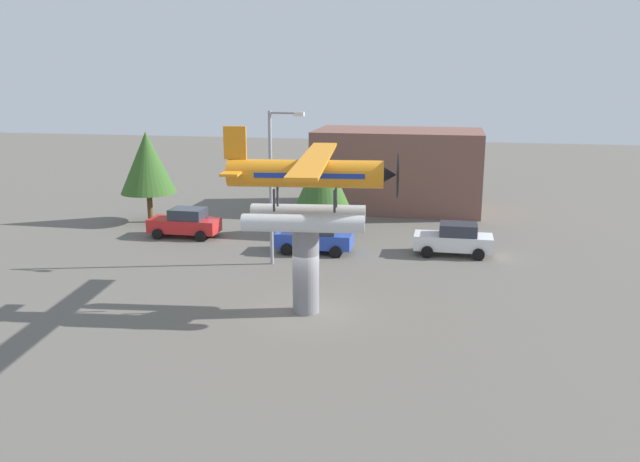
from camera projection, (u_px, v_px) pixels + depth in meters
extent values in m
plane|color=#605B54|center=(306.00, 312.00, 27.47)|extent=(140.00, 140.00, 0.00)
cylinder|color=slate|center=(306.00, 270.00, 27.03)|extent=(1.10, 1.10, 3.68)
cylinder|color=silver|center=(303.00, 223.00, 25.54)|extent=(4.85, 1.24, 0.70)
cylinder|color=#333338|center=(335.00, 201.00, 25.74)|extent=(0.11, 0.11, 0.90)
cylinder|color=#333338|center=(274.00, 200.00, 25.93)|extent=(0.11, 0.11, 0.90)
cylinder|color=silver|center=(308.00, 213.00, 27.48)|extent=(4.85, 1.24, 0.70)
cylinder|color=#333338|center=(336.00, 196.00, 26.71)|extent=(0.11, 0.11, 0.90)
cylinder|color=#333338|center=(278.00, 196.00, 26.90)|extent=(0.11, 0.11, 0.90)
cylinder|color=orange|center=(305.00, 174.00, 26.08)|extent=(6.28, 1.79, 1.10)
cube|color=#193399|center=(310.00, 174.00, 26.07)|extent=(4.44, 1.62, 0.20)
cone|color=#262628|center=(387.00, 175.00, 25.82)|extent=(0.79, 0.95, 0.88)
cylinder|color=black|center=(398.00, 175.00, 25.79)|extent=(0.24, 1.79, 1.80)
cube|color=orange|center=(315.00, 158.00, 25.91)|extent=(2.27, 10.46, 0.12)
cube|color=orange|center=(236.00, 170.00, 26.29)|extent=(1.01, 2.86, 0.10)
cube|color=orange|center=(235.00, 143.00, 26.02)|extent=(0.91, 0.22, 1.30)
cube|color=red|center=(184.00, 225.00, 39.69)|extent=(4.20, 1.70, 0.80)
cube|color=#2D333D|center=(188.00, 214.00, 39.47)|extent=(2.00, 1.56, 0.64)
cylinder|color=black|center=(170.00, 227.00, 40.89)|extent=(0.64, 0.22, 0.64)
cylinder|color=black|center=(158.00, 234.00, 39.18)|extent=(0.64, 0.22, 0.64)
cylinder|color=black|center=(211.00, 229.00, 40.38)|extent=(0.64, 0.22, 0.64)
cylinder|color=black|center=(200.00, 236.00, 38.67)|extent=(0.64, 0.22, 0.64)
cube|color=#2847B7|center=(314.00, 239.00, 36.33)|extent=(4.20, 1.70, 0.80)
cube|color=#2D333D|center=(319.00, 227.00, 36.11)|extent=(2.00, 1.56, 0.64)
cylinder|color=black|center=(294.00, 241.00, 37.53)|extent=(0.64, 0.22, 0.64)
cylinder|color=black|center=(287.00, 249.00, 35.82)|extent=(0.64, 0.22, 0.64)
cylinder|color=black|center=(341.00, 244.00, 37.02)|extent=(0.64, 0.22, 0.64)
cylinder|color=black|center=(335.00, 252.00, 35.31)|extent=(0.64, 0.22, 0.64)
cube|color=white|center=(453.00, 242.00, 35.83)|extent=(4.20, 1.70, 0.80)
cube|color=#2D333D|center=(458.00, 229.00, 35.61)|extent=(2.00, 1.56, 0.64)
cylinder|color=black|center=(428.00, 244.00, 37.04)|extent=(0.64, 0.22, 0.64)
cylinder|color=black|center=(427.00, 252.00, 35.33)|extent=(0.64, 0.22, 0.64)
cylinder|color=black|center=(477.00, 246.00, 36.53)|extent=(0.64, 0.22, 0.64)
cylinder|color=black|center=(479.00, 255.00, 34.81)|extent=(0.64, 0.22, 0.64)
cylinder|color=gray|center=(271.00, 189.00, 33.35)|extent=(0.18, 0.18, 7.89)
cylinder|color=gray|center=(285.00, 113.00, 32.28)|extent=(1.60, 0.12, 0.12)
cube|color=silver|center=(299.00, 114.00, 32.16)|extent=(0.50, 0.28, 0.20)
cube|color=brown|center=(398.00, 170.00, 47.38)|extent=(11.76, 6.45, 5.70)
cylinder|color=brown|center=(150.00, 207.00, 43.51)|extent=(0.36, 0.36, 1.97)
cone|color=#335B23|center=(147.00, 162.00, 42.80)|extent=(3.61, 3.61, 4.02)
cylinder|color=brown|center=(322.00, 221.00, 40.41)|extent=(0.36, 0.36, 1.61)
cone|color=#335B23|center=(322.00, 177.00, 39.76)|extent=(3.48, 3.48, 3.87)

